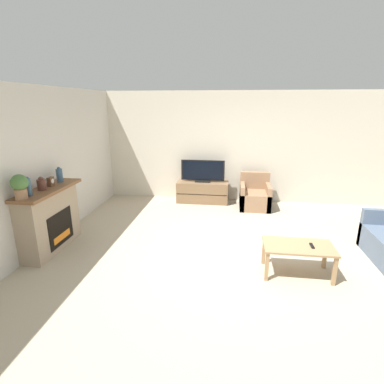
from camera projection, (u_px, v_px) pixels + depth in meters
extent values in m
plane|color=tan|center=(237.00, 253.00, 5.01)|extent=(24.00, 24.00, 0.00)
cube|color=beige|center=(239.00, 148.00, 7.41)|extent=(12.00, 0.06, 2.70)
cube|color=beige|center=(41.00, 168.00, 5.06)|extent=(0.06, 12.00, 2.70)
cube|color=tan|center=(50.00, 221.00, 5.02)|extent=(0.36, 1.25, 1.03)
cube|color=black|center=(61.00, 228.00, 5.03)|extent=(0.01, 0.69, 0.57)
cube|color=orange|center=(62.00, 236.00, 5.08)|extent=(0.01, 0.48, 0.11)
cube|color=brown|center=(47.00, 190.00, 4.86)|extent=(0.48, 1.37, 0.05)
cylinder|color=#385670|center=(28.00, 187.00, 4.43)|extent=(0.08, 0.08, 0.26)
sphere|color=#385670|center=(27.00, 178.00, 4.39)|extent=(0.05, 0.05, 0.05)
cylinder|color=#512D23|center=(42.00, 185.00, 4.73)|extent=(0.14, 0.14, 0.17)
sphere|color=#512D23|center=(41.00, 179.00, 4.71)|extent=(0.08, 0.08, 0.08)
cylinder|color=#385670|center=(60.00, 175.00, 5.21)|extent=(0.11, 0.11, 0.23)
sphere|color=#385670|center=(59.00, 169.00, 5.18)|extent=(0.06, 0.06, 0.06)
cube|color=brown|center=(51.00, 182.00, 4.96)|extent=(0.07, 0.11, 0.15)
cylinder|color=white|center=(53.00, 181.00, 4.96)|extent=(0.00, 0.08, 0.08)
cylinder|color=#936B4C|center=(21.00, 194.00, 4.28)|extent=(0.17, 0.17, 0.15)
sphere|color=#477038|center=(19.00, 183.00, 4.23)|extent=(0.24, 0.24, 0.24)
cube|color=brown|center=(203.00, 192.00, 7.53)|extent=(1.27, 0.49, 0.52)
cube|color=black|center=(202.00, 195.00, 7.30)|extent=(1.25, 0.01, 0.01)
cube|color=black|center=(203.00, 181.00, 7.45)|extent=(0.37, 0.18, 0.04)
cube|color=black|center=(203.00, 170.00, 7.37)|extent=(1.07, 0.03, 0.51)
cube|color=black|center=(203.00, 170.00, 7.36)|extent=(0.98, 0.01, 0.46)
cube|color=#937051|center=(255.00, 200.00, 7.11)|extent=(0.70, 0.76, 0.40)
cube|color=#937051|center=(255.00, 180.00, 7.29)|extent=(0.70, 0.14, 0.41)
cube|color=#937051|center=(242.00, 196.00, 7.13)|extent=(0.10, 0.76, 0.58)
cube|color=#937051|center=(268.00, 197.00, 7.05)|extent=(0.10, 0.76, 0.58)
cube|color=#A37F56|center=(299.00, 246.00, 4.28)|extent=(0.98, 0.54, 0.03)
cube|color=#A37F56|center=(267.00, 267.00, 4.18)|extent=(0.05, 0.05, 0.43)
cube|color=#A37F56|center=(335.00, 271.00, 4.07)|extent=(0.05, 0.05, 0.43)
cube|color=#A37F56|center=(264.00, 251.00, 4.62)|extent=(0.05, 0.05, 0.43)
cube|color=#A37F56|center=(325.00, 255.00, 4.51)|extent=(0.05, 0.05, 0.43)
cube|color=black|center=(312.00, 246.00, 4.24)|extent=(0.04, 0.15, 0.02)
cylinder|color=black|center=(382.00, 239.00, 5.51)|extent=(0.30, 0.30, 0.01)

